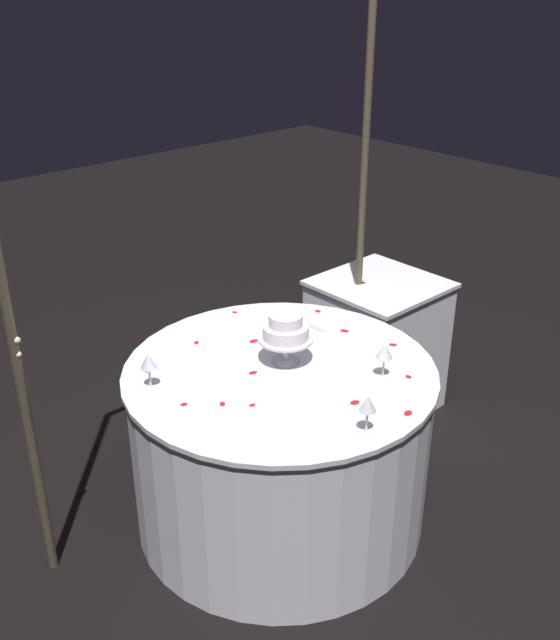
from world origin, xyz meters
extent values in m
plane|color=black|center=(0.00, 0.00, 0.00)|extent=(12.00, 12.00, 0.00)
cylinder|color=#473D2D|center=(-0.87, 0.38, 1.19)|extent=(0.04, 0.04, 2.38)
cylinder|color=#473D2D|center=(0.87, 0.38, 1.19)|extent=(0.04, 0.04, 2.38)
sphere|color=#F9EAB2|center=(-0.86, 0.36, 0.95)|extent=(0.02, 0.02, 0.02)
sphere|color=#F9EAB2|center=(0.88, 0.36, 0.74)|extent=(0.02, 0.02, 0.02)
sphere|color=#F9EAB2|center=(0.88, 0.36, 0.58)|extent=(0.02, 0.02, 0.02)
sphere|color=#F9EAB2|center=(0.88, 0.38, 1.57)|extent=(0.02, 0.02, 0.02)
sphere|color=#F9EAB2|center=(-0.86, 0.36, 1.01)|extent=(0.02, 0.02, 0.02)
sphere|color=#F9EAB2|center=(0.89, 0.39, 0.79)|extent=(0.02, 0.02, 0.02)
sphere|color=#F9EAB2|center=(0.87, 0.39, 0.65)|extent=(0.02, 0.02, 0.02)
cylinder|color=white|center=(0.00, 0.00, 0.35)|extent=(1.20, 1.20, 0.70)
cylinder|color=white|center=(0.00, 0.00, 0.71)|extent=(1.23, 1.23, 0.02)
cube|color=white|center=(0.96, 0.31, 0.35)|extent=(0.55, 0.55, 0.69)
cube|color=white|center=(0.96, 0.31, 0.70)|extent=(0.57, 0.57, 0.02)
cylinder|color=silver|center=(0.05, 0.03, 0.72)|extent=(0.11, 0.11, 0.01)
cylinder|color=silver|center=(0.05, 0.03, 0.77)|extent=(0.02, 0.02, 0.09)
cylinder|color=silver|center=(0.05, 0.03, 0.82)|extent=(0.22, 0.22, 0.01)
cylinder|color=white|center=(0.05, 0.03, 0.85)|extent=(0.18, 0.18, 0.05)
cylinder|color=white|center=(0.05, 0.03, 0.90)|extent=(0.13, 0.13, 0.05)
cylinder|color=silver|center=(0.25, -0.31, 0.72)|extent=(0.06, 0.06, 0.00)
cylinder|color=silver|center=(0.25, -0.31, 0.76)|extent=(0.01, 0.01, 0.08)
cone|color=silver|center=(0.25, -0.31, 0.83)|extent=(0.06, 0.06, 0.06)
cylinder|color=silver|center=(-0.45, 0.22, 0.72)|extent=(0.06, 0.06, 0.00)
cylinder|color=silver|center=(-0.45, 0.22, 0.76)|extent=(0.01, 0.01, 0.08)
cone|color=silver|center=(-0.45, 0.22, 0.83)|extent=(0.06, 0.06, 0.06)
cylinder|color=silver|center=(-0.07, -0.51, 0.72)|extent=(0.06, 0.06, 0.00)
cylinder|color=silver|center=(-0.07, -0.51, 0.76)|extent=(0.01, 0.01, 0.08)
cone|color=silver|center=(-0.07, -0.51, 0.83)|extent=(0.06, 0.06, 0.06)
cube|color=silver|center=(0.34, 0.21, 0.72)|extent=(0.03, 0.22, 0.01)
cube|color=white|center=(0.34, 0.35, 0.73)|extent=(0.02, 0.09, 0.01)
ellipsoid|color=red|center=(0.19, 0.51, 0.72)|extent=(0.03, 0.03, 0.00)
ellipsoid|color=red|center=(-0.10, 0.04, 0.72)|extent=(0.04, 0.03, 0.00)
ellipsoid|color=red|center=(-0.11, 0.39, 0.72)|extent=(0.03, 0.03, 0.00)
ellipsoid|color=red|center=(-0.33, -0.05, 0.72)|extent=(0.03, 0.03, 0.00)
ellipsoid|color=red|center=(0.48, -0.17, 0.72)|extent=(0.04, 0.04, 0.00)
ellipsoid|color=red|center=(-0.39, 0.33, 0.72)|extent=(0.03, 0.03, 0.00)
ellipsoid|color=red|center=(0.12, -0.54, 0.72)|extent=(0.04, 0.03, 0.00)
ellipsoid|color=red|center=(0.32, -0.38, 0.72)|extent=(0.03, 0.03, 0.00)
ellipsoid|color=red|center=(0.07, 0.24, 0.72)|extent=(0.04, 0.03, 0.00)
ellipsoid|color=red|center=(0.03, -0.36, 0.72)|extent=(0.04, 0.03, 0.00)
ellipsoid|color=red|center=(0.47, 0.27, 0.72)|extent=(0.03, 0.03, 0.00)
ellipsoid|color=red|center=(-0.25, -0.13, 0.72)|extent=(0.03, 0.02, 0.00)
ellipsoid|color=red|center=(0.42, 0.05, 0.72)|extent=(0.04, 0.04, 0.00)
ellipsoid|color=red|center=(-0.43, 0.04, 0.72)|extent=(0.03, 0.02, 0.00)
camera|label=1|loc=(-1.65, -1.81, 2.13)|focal=40.71mm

